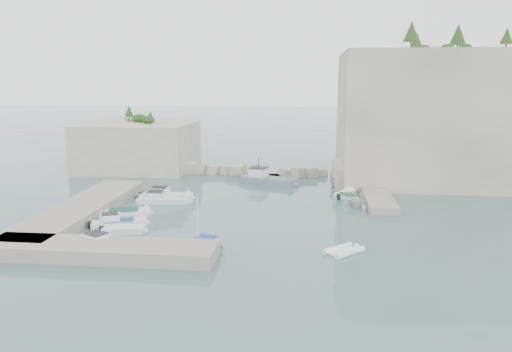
# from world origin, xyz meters

# --- Properties ---
(ground) EXTENTS (400.00, 400.00, 0.00)m
(ground) POSITION_xyz_m (0.00, 0.00, 0.00)
(ground) COLOR #446667
(ground) RESTS_ON ground
(cliff_east) EXTENTS (26.00, 22.00, 17.00)m
(cliff_east) POSITION_xyz_m (23.00, 23.00, 8.50)
(cliff_east) COLOR beige
(cliff_east) RESTS_ON ground
(cliff_terrace) EXTENTS (8.00, 10.00, 2.50)m
(cliff_terrace) POSITION_xyz_m (13.00, 18.00, 1.25)
(cliff_terrace) COLOR beige
(cliff_terrace) RESTS_ON ground
(outcrop_west) EXTENTS (16.00, 14.00, 7.00)m
(outcrop_west) POSITION_xyz_m (-20.00, 25.00, 3.50)
(outcrop_west) COLOR beige
(outcrop_west) RESTS_ON ground
(quay_west) EXTENTS (5.00, 24.00, 1.10)m
(quay_west) POSITION_xyz_m (-17.00, -1.00, 0.55)
(quay_west) COLOR #9E9689
(quay_west) RESTS_ON ground
(quay_south) EXTENTS (18.00, 4.00, 1.10)m
(quay_south) POSITION_xyz_m (-10.00, -12.50, 0.55)
(quay_south) COLOR #9E9689
(quay_south) RESTS_ON ground
(ledge_east) EXTENTS (3.00, 16.00, 0.80)m
(ledge_east) POSITION_xyz_m (13.50, 10.00, 0.40)
(ledge_east) COLOR #9E9689
(ledge_east) RESTS_ON ground
(breakwater) EXTENTS (28.00, 3.00, 1.40)m
(breakwater) POSITION_xyz_m (-1.00, 22.00, 0.70)
(breakwater) COLOR beige
(breakwater) RESTS_ON ground
(motorboat_a) EXTENTS (6.51, 2.07, 1.40)m
(motorboat_a) POSITION_xyz_m (-10.42, 6.84, 0.00)
(motorboat_a) COLOR white
(motorboat_a) RESTS_ON ground
(motorboat_b) EXTENTS (6.44, 2.58, 1.40)m
(motorboat_b) POSITION_xyz_m (-10.24, 4.82, 0.00)
(motorboat_b) COLOR silver
(motorboat_b) RESTS_ON ground
(motorboat_c) EXTENTS (6.04, 3.64, 0.70)m
(motorboat_c) POSITION_xyz_m (-12.67, -0.76, 0.00)
(motorboat_c) COLOR white
(motorboat_c) RESTS_ON ground
(motorboat_d) EXTENTS (5.69, 3.55, 1.40)m
(motorboat_d) POSITION_xyz_m (-11.69, -4.48, 0.00)
(motorboat_d) COLOR silver
(motorboat_d) RESTS_ON ground
(motorboat_e) EXTENTS (4.24, 2.38, 0.70)m
(motorboat_e) POSITION_xyz_m (-10.58, -6.32, 0.00)
(motorboat_e) COLOR silver
(motorboat_e) RESTS_ON ground
(motorboat_f) EXTENTS (6.12, 4.51, 1.40)m
(motorboat_f) POSITION_xyz_m (-10.40, -11.06, 0.00)
(motorboat_f) COLOR white
(motorboat_f) RESTS_ON ground
(rowboat) EXTENTS (5.17, 4.18, 0.95)m
(rowboat) POSITION_xyz_m (-2.95, -9.73, 0.00)
(rowboat) COLOR silver
(rowboat) RESTS_ON ground
(inflatable_dinghy) EXTENTS (3.58, 3.55, 0.44)m
(inflatable_dinghy) POSITION_xyz_m (8.69, -9.45, 0.00)
(inflatable_dinghy) COLOR white
(inflatable_dinghy) RESTS_ON ground
(tender_east_a) EXTENTS (3.37, 2.91, 1.77)m
(tender_east_a) POSITION_xyz_m (11.48, 5.30, 0.00)
(tender_east_a) COLOR silver
(tender_east_a) RESTS_ON ground
(tender_east_b) EXTENTS (2.12, 4.18, 0.70)m
(tender_east_b) POSITION_xyz_m (10.37, 8.28, 0.00)
(tender_east_b) COLOR white
(tender_east_b) RESTS_ON ground
(tender_east_c) EXTENTS (3.06, 4.42, 0.70)m
(tender_east_c) POSITION_xyz_m (10.08, 10.27, 0.00)
(tender_east_c) COLOR white
(tender_east_c) RESTS_ON ground
(tender_east_d) EXTENTS (4.50, 2.46, 1.64)m
(tender_east_d) POSITION_xyz_m (10.46, 14.72, 0.00)
(tender_east_d) COLOR silver
(tender_east_d) RESTS_ON ground
(work_boat) EXTENTS (8.48, 5.09, 2.20)m
(work_boat) POSITION_xyz_m (0.53, 16.22, 0.00)
(work_boat) COLOR slate
(work_boat) RESTS_ON ground
(rowboat_mast) EXTENTS (0.10, 0.10, 4.20)m
(rowboat_mast) POSITION_xyz_m (-2.95, -9.73, 2.57)
(rowboat_mast) COLOR white
(rowboat_mast) RESTS_ON rowboat
(vegetation) EXTENTS (53.48, 13.88, 13.40)m
(vegetation) POSITION_xyz_m (17.83, 24.40, 17.93)
(vegetation) COLOR #1E4219
(vegetation) RESTS_ON ground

